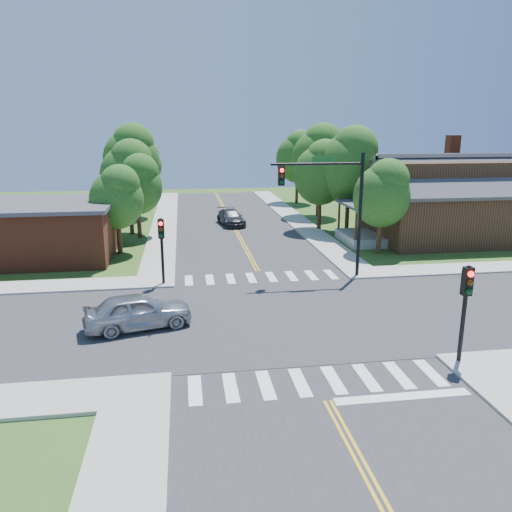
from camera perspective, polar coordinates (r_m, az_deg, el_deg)
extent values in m
plane|color=#37541A|center=(23.41, 2.98, -6.95)|extent=(100.00, 100.00, 0.00)
cube|color=#2D2D30|center=(23.40, 2.99, -6.91)|extent=(10.00, 90.00, 0.04)
cube|color=#2D2D30|center=(23.40, 2.99, -6.90)|extent=(90.00, 10.00, 0.04)
cube|color=#2D2D30|center=(23.41, 2.98, -6.95)|extent=(10.20, 10.20, 0.06)
cube|color=#9E9B93|center=(48.26, 4.30, 4.38)|extent=(2.20, 40.00, 0.14)
cube|color=#9E9B93|center=(47.15, -10.37, 3.94)|extent=(2.20, 40.00, 0.14)
cube|color=white|center=(28.83, -7.68, -2.78)|extent=(0.45, 2.00, 0.01)
cube|color=white|center=(28.86, -5.30, -2.69)|extent=(0.45, 2.00, 0.01)
cube|color=white|center=(28.95, -2.92, -2.60)|extent=(0.45, 2.00, 0.01)
cube|color=white|center=(29.08, -0.56, -2.50)|extent=(0.45, 2.00, 0.01)
cube|color=white|center=(29.26, 1.77, -2.40)|extent=(0.45, 2.00, 0.01)
cube|color=white|center=(29.48, 4.06, -2.29)|extent=(0.45, 2.00, 0.01)
cube|color=white|center=(29.76, 6.32, -2.19)|extent=(0.45, 2.00, 0.01)
cube|color=white|center=(30.08, 8.54, -2.08)|extent=(0.45, 2.00, 0.01)
cube|color=white|center=(17.38, -6.99, -14.96)|extent=(0.45, 2.00, 0.01)
cube|color=white|center=(17.43, -2.91, -14.76)|extent=(0.45, 2.00, 0.01)
cube|color=white|center=(17.57, 1.12, -14.50)|extent=(0.45, 2.00, 0.01)
cube|color=white|center=(17.78, 5.05, -14.18)|extent=(0.45, 2.00, 0.01)
cube|color=white|center=(18.07, 8.87, -13.80)|extent=(0.45, 2.00, 0.01)
cube|color=white|center=(18.44, 12.53, -13.38)|extent=(0.45, 2.00, 0.01)
cube|color=white|center=(18.88, 16.03, -12.93)|extent=(0.45, 2.00, 0.01)
cube|color=white|center=(19.37, 19.35, -12.46)|extent=(0.45, 2.00, 0.01)
cube|color=gold|center=(48.54, -3.21, 4.42)|extent=(0.10, 37.50, 0.01)
cube|color=gold|center=(48.55, -2.98, 4.43)|extent=(0.10, 37.50, 0.01)
cube|color=white|center=(17.59, 16.39, -15.27)|extent=(4.60, 0.45, 0.09)
cylinder|color=black|center=(29.15, 11.78, 4.43)|extent=(0.20, 0.20, 7.20)
cylinder|color=black|center=(28.00, 7.01, 10.41)|extent=(5.20, 0.14, 0.14)
cube|color=#19591E|center=(28.04, 7.86, 10.90)|extent=(1.40, 0.04, 0.30)
cube|color=black|center=(27.59, 2.91, 9.13)|extent=(0.34, 0.28, 1.05)
sphere|color=#FF0C0C|center=(27.40, 2.99, 9.76)|extent=(0.22, 0.22, 0.22)
sphere|color=#3F2605|center=(27.43, 2.98, 9.09)|extent=(0.22, 0.22, 0.22)
sphere|color=#05330F|center=(27.46, 2.97, 8.43)|extent=(0.22, 0.22, 0.22)
cylinder|color=black|center=(19.79, 22.62, -6.34)|extent=(0.16, 0.16, 3.80)
cube|color=black|center=(19.38, 23.00, -2.67)|extent=(0.34, 0.28, 1.05)
sphere|color=#FF0C0C|center=(19.16, 23.35, -1.91)|extent=(0.22, 0.22, 0.22)
sphere|color=#3F2605|center=(19.25, 23.26, -2.83)|extent=(0.22, 0.22, 0.22)
sphere|color=#05330F|center=(19.34, 23.16, -3.73)|extent=(0.22, 0.22, 0.22)
cylinder|color=black|center=(27.78, -10.67, 0.40)|extent=(0.16, 0.16, 3.80)
cube|color=black|center=(27.49, -10.80, 3.08)|extent=(0.34, 0.28, 1.05)
sphere|color=#FF0C0C|center=(27.27, -10.85, 3.66)|extent=(0.22, 0.22, 0.22)
sphere|color=#3F2605|center=(27.33, -10.82, 3.00)|extent=(0.22, 0.22, 0.22)
sphere|color=#05330F|center=(27.39, -10.78, 2.34)|extent=(0.22, 0.22, 0.22)
cube|color=#331B11|center=(41.10, 20.25, 4.46)|extent=(10.00, 8.00, 4.00)
cube|color=#9E9B93|center=(38.82, 11.82, 2.02)|extent=(2.60, 4.50, 0.70)
cylinder|color=#331B11|center=(36.35, 11.36, 3.21)|extent=(0.18, 0.18, 2.50)
cylinder|color=#331B11|center=(40.07, 9.46, 4.34)|extent=(0.18, 0.18, 2.50)
cube|color=#38383D|center=(38.35, 12.02, 5.81)|extent=(2.80, 4.80, 0.18)
cube|color=brown|center=(45.12, 21.14, 7.21)|extent=(0.90, 0.90, 7.11)
cube|color=brown|center=(36.56, -23.84, 2.55)|extent=(10.00, 8.00, 3.50)
cube|color=#38383D|center=(36.26, -24.14, 5.41)|extent=(10.40, 8.40, 0.25)
cylinder|color=#382314|center=(35.55, 13.88, 2.20)|extent=(0.34, 0.34, 2.45)
ellipsoid|color=#164C16|center=(35.08, 14.16, 6.62)|extent=(3.86, 3.67, 4.25)
sphere|color=#164C16|center=(34.88, 14.86, 8.45)|extent=(2.83, 2.83, 2.83)
cylinder|color=#382314|center=(42.21, 10.38, 4.86)|extent=(0.34, 0.34, 3.26)
ellipsoid|color=#164C16|center=(41.76, 10.61, 9.84)|extent=(5.14, 4.89, 5.66)
sphere|color=#164C16|center=(41.58, 11.20, 11.93)|extent=(3.77, 3.77, 3.77)
cylinder|color=#382314|center=(49.53, 7.08, 6.45)|extent=(0.34, 0.34, 3.35)
ellipsoid|color=#164C16|center=(49.15, 7.22, 10.83)|extent=(5.29, 5.03, 5.82)
sphere|color=#164C16|center=(48.96, 7.69, 12.66)|extent=(3.88, 3.88, 3.88)
cylinder|color=#382314|center=(58.11, 4.68, 7.57)|extent=(0.34, 0.34, 3.08)
ellipsoid|color=#164C16|center=(57.80, 4.75, 11.00)|extent=(4.87, 4.62, 5.35)
sphere|color=#164C16|center=(57.60, 5.13, 12.44)|extent=(3.57, 3.57, 3.57)
cylinder|color=#382314|center=(35.81, -15.35, 2.07)|extent=(0.34, 0.34, 2.30)
ellipsoid|color=#164C16|center=(35.36, -15.63, 6.19)|extent=(3.63, 3.45, 4.00)
sphere|color=#164C16|center=(34.99, -15.30, 7.94)|extent=(2.67, 2.67, 2.67)
cylinder|color=#382314|center=(42.13, -14.07, 4.37)|extent=(0.34, 0.34, 2.87)
ellipsoid|color=#164C16|center=(41.70, -14.35, 8.76)|extent=(4.53, 4.30, 4.98)
sphere|color=#164C16|center=(41.37, -14.08, 10.62)|extent=(3.32, 3.32, 3.32)
cylinder|color=#382314|center=(50.14, -13.80, 6.24)|extent=(0.34, 0.34, 3.35)
ellipsoid|color=#164C16|center=(49.76, -14.07, 10.56)|extent=(5.29, 5.02, 5.82)
sphere|color=#164C16|center=(49.46, -13.85, 12.39)|extent=(3.88, 3.88, 3.88)
cylinder|color=#382314|center=(59.38, -12.60, 7.20)|extent=(0.34, 0.34, 2.63)
ellipsoid|color=#164C16|center=(59.09, -12.76, 10.06)|extent=(4.15, 3.95, 4.57)
sphere|color=#164C16|center=(58.79, -12.55, 11.27)|extent=(3.05, 3.05, 3.05)
cylinder|color=#382314|center=(42.77, 7.25, 4.82)|extent=(0.34, 0.34, 2.85)
ellipsoid|color=#164C16|center=(42.35, 7.39, 9.12)|extent=(4.49, 4.27, 4.94)
sphere|color=#164C16|center=(42.13, 7.92, 10.92)|extent=(3.30, 3.30, 3.30)
cylinder|color=#382314|center=(40.65, -13.21, 3.78)|extent=(0.34, 0.34, 2.47)
ellipsoid|color=#164C16|center=(40.24, -13.44, 7.69)|extent=(3.90, 3.71, 4.30)
sphere|color=#164C16|center=(39.90, -13.13, 9.35)|extent=(2.86, 2.86, 2.86)
imported|color=#A9ACB0|center=(22.40, -13.34, -6.21)|extent=(3.99, 5.46, 1.57)
imported|color=#2E2F33|center=(44.74, -2.88, 4.37)|extent=(3.12, 5.12, 1.34)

